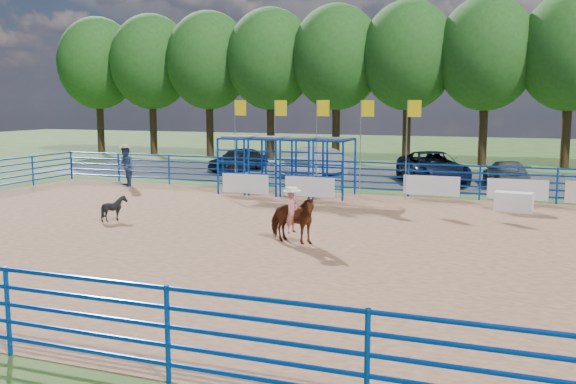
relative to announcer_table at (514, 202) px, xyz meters
The scene contains 14 objects.
ground 10.60m from the announcer_table, 134.47° to the right, with size 120.00×120.00×0.00m, color #406126.
arena_dirt 10.60m from the announcer_table, 134.47° to the right, with size 30.00×20.00×0.02m, color #A37251.
gravel_strip 12.01m from the announcer_table, 128.17° to the left, with size 40.00×10.00×0.01m, color slate.
announcer_table is the anchor object (origin of this frame).
horse_and_rider 10.04m from the announcer_table, 126.60° to the right, with size 1.81×1.12×2.28m.
calf 14.71m from the announcer_table, 151.86° to the right, with size 0.71×0.80×0.88m, color black.
spectator_cowboy 18.00m from the announcer_table, behind, with size 1.20×1.19×2.01m.
car_a 18.37m from the announcer_table, 149.36° to the left, with size 1.67×4.14×1.41m, color black.
car_b 13.32m from the announcer_table, 140.90° to the left, with size 1.71×4.90×1.62m, color #96999E.
car_c 8.51m from the announcer_table, 118.77° to the left, with size 2.67×5.80×1.61m, color black.
car_d 7.57m from the announcer_table, 94.04° to the left, with size 1.78×4.38×1.27m, color #5C5C5F.
perimeter_fence 10.60m from the announcer_table, 134.47° to the right, with size 30.10×20.10×1.50m.
chute_assembly 9.45m from the announcer_table, behind, with size 19.32×2.41×4.20m.
treeline 21.12m from the announcer_table, 111.92° to the left, with size 56.40×6.40×11.24m.
Camera 1 is at (7.84, -17.84, 4.15)m, focal length 40.00 mm.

